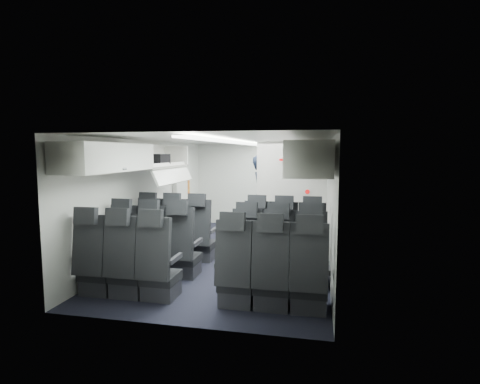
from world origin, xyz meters
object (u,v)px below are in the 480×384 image
at_px(carry_on_bag, 157,160).
at_px(boarding_door, 182,194).
at_px(seat_row_front, 229,240).
at_px(seat_row_rear, 196,272).
at_px(galley_unit, 296,191).
at_px(seat_row_mid, 215,254).
at_px(flight_attendant, 262,196).

bearing_deg(carry_on_bag, boarding_door, 113.91).
relative_size(seat_row_front, seat_row_rear, 1.00).
distance_m(boarding_door, carry_on_bag, 1.99).
bearing_deg(galley_unit, carry_on_bag, -128.77).
distance_m(seat_row_mid, boarding_door, 3.45).
xyz_separation_m(flight_attendant, carry_on_bag, (-1.68, -1.92, 0.85)).
xyz_separation_m(galley_unit, boarding_door, (-2.59, -1.17, 0.00)).
xyz_separation_m(seat_row_front, seat_row_mid, (0.00, -0.90, 0.00)).
xyz_separation_m(seat_row_mid, carry_on_bag, (-1.44, 1.18, 1.37)).
distance_m(boarding_door, flight_attendant, 1.89).
height_order(boarding_door, carry_on_bag, carry_on_bag).
relative_size(seat_row_front, galley_unit, 1.75).
height_order(galley_unit, carry_on_bag, galley_unit).
relative_size(boarding_door, flight_attendant, 1.00).
distance_m(galley_unit, boarding_door, 2.84).
bearing_deg(seat_row_front, seat_row_mid, -90.00).
height_order(seat_row_front, seat_row_rear, same).
bearing_deg(seat_row_front, seat_row_rear, -90.00).
distance_m(galley_unit, flight_attendant, 1.27).
bearing_deg(seat_row_rear, seat_row_front, 90.00).
xyz_separation_m(seat_row_mid, boarding_door, (-1.64, 2.99, 0.55)).
height_order(seat_row_front, boarding_door, boarding_door).
xyz_separation_m(seat_row_rear, flight_attendant, (0.24, 4.00, 0.53)).
xyz_separation_m(seat_row_front, galley_unit, (0.95, 3.25, 0.55)).
bearing_deg(carry_on_bag, flight_attendant, 66.32).
bearing_deg(boarding_door, galley_unit, 24.28).
distance_m(seat_row_rear, flight_attendant, 4.04).
xyz_separation_m(seat_row_rear, boarding_door, (-1.64, 3.89, 0.55)).
relative_size(seat_row_mid, carry_on_bag, 8.28).
bearing_deg(seat_row_mid, seat_row_front, 90.00).
distance_m(seat_row_front, boarding_door, 2.71).
bearing_deg(carry_on_bag, seat_row_rear, -37.87).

